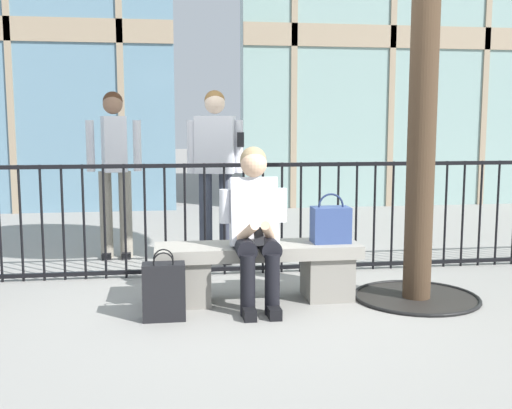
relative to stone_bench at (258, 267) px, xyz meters
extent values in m
plane|color=gray|center=(0.00, 0.00, -0.27)|extent=(60.00, 60.00, 0.00)
cube|color=gray|center=(0.00, 0.00, 0.13)|extent=(1.60, 0.44, 0.10)
cube|color=gray|center=(-0.56, 0.00, -0.10)|extent=(0.36, 0.37, 0.35)
cube|color=gray|center=(0.56, 0.00, -0.10)|extent=(0.36, 0.37, 0.35)
cylinder|color=black|center=(-0.13, -0.18, 0.20)|extent=(0.15, 0.40, 0.15)
cylinder|color=black|center=(-0.13, -0.38, -0.05)|extent=(0.11, 0.11, 0.45)
cube|color=black|center=(-0.13, -0.44, -0.23)|extent=(0.09, 0.22, 0.08)
cylinder|color=black|center=(0.05, -0.18, 0.20)|extent=(0.15, 0.40, 0.15)
cylinder|color=black|center=(0.05, -0.38, -0.05)|extent=(0.11, 0.11, 0.45)
cube|color=black|center=(0.05, -0.44, -0.23)|extent=(0.09, 0.22, 0.08)
cube|color=silver|center=(-0.04, -0.04, 0.44)|extent=(0.36, 0.30, 0.55)
cylinder|color=silver|center=(-0.26, -0.04, 0.49)|extent=(0.08, 0.08, 0.26)
cylinder|color=#DBAD89|center=(-0.12, -0.26, 0.32)|extent=(0.16, 0.28, 0.20)
cylinder|color=silver|center=(0.18, -0.04, 0.49)|extent=(0.08, 0.08, 0.26)
cylinder|color=#DBAD89|center=(0.04, -0.26, 0.32)|extent=(0.16, 0.28, 0.20)
cube|color=black|center=(-0.04, -0.32, 0.30)|extent=(0.07, 0.10, 0.13)
sphere|color=#DBAD89|center=(-0.04, -0.06, 0.81)|extent=(0.20, 0.20, 0.20)
sphere|color=#997F59|center=(-0.04, -0.03, 0.84)|extent=(0.20, 0.20, 0.20)
cube|color=#33477F|center=(0.58, -0.01, 0.32)|extent=(0.30, 0.19, 0.28)
torus|color=#1E2A4C|center=(0.58, -0.01, 0.47)|extent=(0.21, 0.02, 0.21)
cube|color=black|center=(-0.73, -0.38, -0.07)|extent=(0.30, 0.17, 0.41)
torus|color=black|center=(-0.73, -0.44, 0.16)|extent=(0.15, 0.01, 0.15)
torus|color=black|center=(-0.73, -0.32, 0.16)|extent=(0.15, 0.01, 0.15)
cylinder|color=gray|center=(-1.32, 1.79, 0.18)|extent=(0.13, 0.13, 0.90)
cube|color=black|center=(-1.32, 1.75, -0.24)|extent=(0.09, 0.22, 0.06)
cylinder|color=gray|center=(-1.12, 1.79, 0.18)|extent=(0.13, 0.13, 0.90)
cube|color=black|center=(-1.12, 1.75, -0.24)|extent=(0.09, 0.22, 0.06)
cube|color=silver|center=(-1.22, 1.79, 0.91)|extent=(0.29, 0.42, 0.56)
cylinder|color=silver|center=(-1.46, 1.79, 0.89)|extent=(0.08, 0.08, 0.52)
cylinder|color=silver|center=(-0.99, 1.79, 0.89)|extent=(0.08, 0.08, 0.52)
sphere|color=#8E664C|center=(-1.22, 1.79, 1.31)|extent=(0.20, 0.20, 0.20)
sphere|color=#472816|center=(-1.22, 1.81, 1.34)|extent=(0.20, 0.20, 0.20)
cylinder|color=#383D4C|center=(-0.32, 1.40, 0.18)|extent=(0.13, 0.13, 0.90)
cube|color=black|center=(-0.32, 1.36, -0.24)|extent=(0.09, 0.22, 0.06)
cylinder|color=#383D4C|center=(-0.12, 1.40, 0.18)|extent=(0.13, 0.13, 0.90)
cube|color=black|center=(-0.12, 1.36, -0.24)|extent=(0.09, 0.22, 0.06)
cube|color=silver|center=(-0.22, 1.40, 0.91)|extent=(0.42, 0.31, 0.56)
cylinder|color=silver|center=(-0.45, 1.40, 0.89)|extent=(0.08, 0.08, 0.52)
cylinder|color=silver|center=(0.02, 1.40, 0.89)|extent=(0.08, 0.08, 0.52)
sphere|color=beige|center=(-0.22, 1.40, 1.31)|extent=(0.20, 0.20, 0.20)
sphere|color=olive|center=(-0.22, 1.42, 1.34)|extent=(0.20, 0.20, 0.20)
cube|color=black|center=(0.02, 1.30, 0.96)|extent=(0.07, 0.01, 0.14)
cylinder|color=black|center=(-1.97, 0.88, 0.24)|extent=(0.02, 0.02, 1.03)
cylinder|color=black|center=(-1.79, 0.88, 0.24)|extent=(0.02, 0.02, 1.03)
cylinder|color=black|center=(-1.61, 0.88, 0.24)|extent=(0.02, 0.02, 1.03)
cylinder|color=black|center=(-1.43, 0.88, 0.24)|extent=(0.02, 0.02, 1.03)
cylinder|color=black|center=(-1.25, 0.88, 0.24)|extent=(0.02, 0.02, 1.03)
cylinder|color=black|center=(-1.07, 0.88, 0.24)|extent=(0.02, 0.02, 1.03)
cylinder|color=black|center=(-0.89, 0.88, 0.24)|extent=(0.02, 0.02, 1.03)
cylinder|color=black|center=(-0.71, 0.88, 0.24)|extent=(0.02, 0.02, 1.03)
cylinder|color=black|center=(-0.54, 0.88, 0.24)|extent=(0.02, 0.02, 1.03)
cylinder|color=black|center=(-0.36, 0.88, 0.24)|extent=(0.02, 0.02, 1.03)
cylinder|color=black|center=(-0.18, 0.88, 0.24)|extent=(0.02, 0.02, 1.03)
cylinder|color=black|center=(0.00, 0.88, 0.24)|extent=(0.02, 0.02, 1.03)
cylinder|color=black|center=(0.18, 0.88, 0.24)|extent=(0.02, 0.02, 1.03)
cylinder|color=black|center=(0.36, 0.88, 0.24)|extent=(0.02, 0.02, 1.03)
cylinder|color=black|center=(0.54, 0.88, 0.24)|extent=(0.02, 0.02, 1.03)
cylinder|color=black|center=(0.71, 0.88, 0.24)|extent=(0.02, 0.02, 1.03)
cylinder|color=black|center=(0.89, 0.88, 0.24)|extent=(0.02, 0.02, 1.03)
cylinder|color=black|center=(1.07, 0.88, 0.24)|extent=(0.02, 0.02, 1.03)
cylinder|color=black|center=(1.25, 0.88, 0.24)|extent=(0.02, 0.02, 1.03)
cylinder|color=black|center=(1.43, 0.88, 0.24)|extent=(0.02, 0.02, 1.03)
cylinder|color=black|center=(1.61, 0.88, 0.24)|extent=(0.02, 0.02, 1.03)
cylinder|color=black|center=(1.79, 0.88, 0.24)|extent=(0.02, 0.02, 1.03)
cylinder|color=black|center=(1.97, 0.88, 0.24)|extent=(0.02, 0.02, 1.03)
cylinder|color=black|center=(2.14, 0.88, 0.24)|extent=(0.02, 0.02, 1.03)
cylinder|color=black|center=(2.32, 0.88, 0.24)|extent=(0.02, 0.02, 1.03)
cylinder|color=black|center=(2.50, 0.88, 0.24)|extent=(0.02, 0.02, 1.03)
cube|color=black|center=(0.00, 0.88, -0.22)|extent=(8.58, 0.04, 0.04)
cube|color=black|center=(0.00, 0.88, 0.74)|extent=(8.58, 0.04, 0.04)
cylinder|color=black|center=(1.26, -0.14, -0.27)|extent=(0.97, 0.97, 0.01)
torus|color=black|center=(1.26, -0.14, -0.26)|extent=(1.00, 1.00, 0.03)
cylinder|color=#423021|center=(1.26, -0.14, 1.43)|extent=(0.22, 0.22, 3.40)
camera|label=1|loc=(-0.70, -4.68, 1.11)|focal=43.28mm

